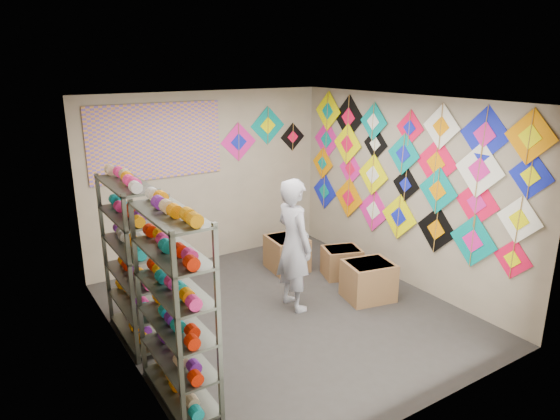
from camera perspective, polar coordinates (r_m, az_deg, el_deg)
ground at (r=6.60m, az=0.69°, el=-11.65°), size 4.50×4.50×0.00m
room_walls at (r=5.99m, az=0.74°, el=2.31°), size 4.50×4.50×4.50m
shelf_rack_front at (r=4.77m, az=-11.84°, el=-10.98°), size 0.40×1.10×1.90m
shelf_rack_back at (r=5.90m, az=-16.45°, el=-5.76°), size 0.40×1.10×1.90m
string_spools at (r=5.29m, az=-14.48°, el=-7.16°), size 0.12×2.36×0.12m
kite_wall_display at (r=7.26m, az=13.86°, el=4.38°), size 0.06×4.25×2.08m
back_wall_kites at (r=8.32m, az=-2.02°, el=8.63°), size 1.61×0.02×0.86m
poster at (r=7.55m, az=-13.91°, el=7.60°), size 2.00×0.01×1.10m
shopkeeper at (r=6.41m, az=1.60°, el=-3.96°), size 0.65×0.44×1.74m
carton_a at (r=6.96m, az=10.06°, el=-7.95°), size 0.73×0.65×0.52m
carton_b at (r=7.61m, az=7.06°, el=-5.93°), size 0.65×0.59×0.44m
carton_c at (r=7.78m, az=0.79°, el=-4.96°), size 0.60×0.65×0.52m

